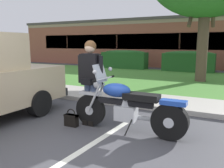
{
  "coord_description": "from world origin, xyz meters",
  "views": [
    {
      "loc": [
        2.27,
        -2.61,
        1.63
      ],
      "look_at": [
        0.12,
        1.53,
        0.85
      ],
      "focal_mm": 38.34,
      "sensor_mm": 36.0,
      "label": 1
    }
  ],
  "objects_px": {
    "hedge_left": "(124,59)",
    "hedge_center_left": "(188,61)",
    "rider_person": "(90,76)",
    "brick_building": "(191,43)",
    "handbag": "(71,119)",
    "motorcycle": "(131,107)"
  },
  "relations": [
    {
      "from": "motorcycle",
      "to": "rider_person",
      "type": "relative_size",
      "value": 1.31
    },
    {
      "from": "motorcycle",
      "to": "hedge_center_left",
      "type": "height_order",
      "value": "motorcycle"
    },
    {
      "from": "hedge_left",
      "to": "brick_building",
      "type": "xyz_separation_m",
      "value": [
        3.13,
        6.07,
        1.09
      ]
    },
    {
      "from": "hedge_left",
      "to": "hedge_center_left",
      "type": "bearing_deg",
      "value": 0.0
    },
    {
      "from": "motorcycle",
      "to": "brick_building",
      "type": "xyz_separation_m",
      "value": [
        -1.74,
        16.47,
        1.25
      ]
    },
    {
      "from": "hedge_left",
      "to": "hedge_center_left",
      "type": "relative_size",
      "value": 1.03
    },
    {
      "from": "rider_person",
      "to": "handbag",
      "type": "relative_size",
      "value": 4.74
    },
    {
      "from": "hedge_left",
      "to": "hedge_center_left",
      "type": "height_order",
      "value": "same"
    },
    {
      "from": "motorcycle",
      "to": "hedge_left",
      "type": "distance_m",
      "value": 11.49
    },
    {
      "from": "rider_person",
      "to": "hedge_left",
      "type": "height_order",
      "value": "rider_person"
    },
    {
      "from": "motorcycle",
      "to": "rider_person",
      "type": "bearing_deg",
      "value": 176.3
    },
    {
      "from": "rider_person",
      "to": "brick_building",
      "type": "height_order",
      "value": "brick_building"
    },
    {
      "from": "handbag",
      "to": "motorcycle",
      "type": "bearing_deg",
      "value": 11.15
    },
    {
      "from": "hedge_left",
      "to": "hedge_center_left",
      "type": "xyz_separation_m",
      "value": [
        4.06,
        0.0,
        0.0
      ]
    },
    {
      "from": "motorcycle",
      "to": "rider_person",
      "type": "distance_m",
      "value": 1.05
    },
    {
      "from": "handbag",
      "to": "hedge_center_left",
      "type": "bearing_deg",
      "value": 87.95
    },
    {
      "from": "brick_building",
      "to": "hedge_center_left",
      "type": "bearing_deg",
      "value": -81.28
    },
    {
      "from": "handbag",
      "to": "brick_building",
      "type": "bearing_deg",
      "value": 91.89
    },
    {
      "from": "hedge_left",
      "to": "hedge_center_left",
      "type": "distance_m",
      "value": 4.06
    },
    {
      "from": "brick_building",
      "to": "hedge_left",
      "type": "bearing_deg",
      "value": -117.29
    },
    {
      "from": "motorcycle",
      "to": "hedge_left",
      "type": "xyz_separation_m",
      "value": [
        -4.88,
        10.4,
        0.16
      ]
    },
    {
      "from": "hedge_center_left",
      "to": "hedge_left",
      "type": "bearing_deg",
      "value": 180.0
    }
  ]
}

